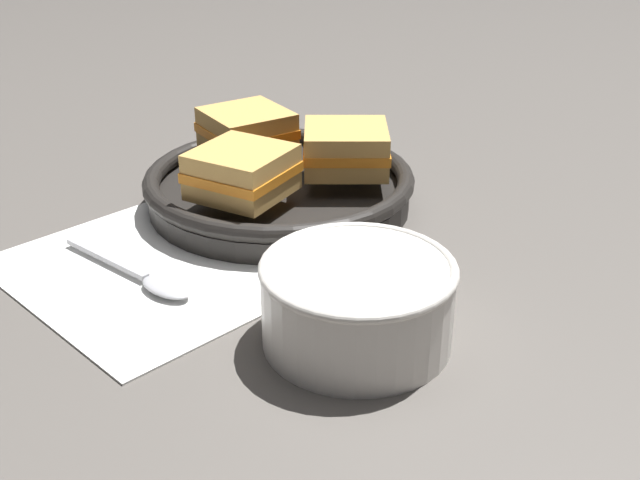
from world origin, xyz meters
The scene contains 8 objects.
ground_plane centered at (0.00, 0.00, 0.00)m, with size 4.00×4.00×0.00m, color #56514C.
napkin centered at (-0.10, -0.07, 0.00)m, with size 0.29×0.26×0.00m.
soup_bowl centered at (0.12, -0.05, 0.04)m, with size 0.15×0.15×0.07m.
spoon centered at (-0.08, -0.09, 0.01)m, with size 0.17×0.03×0.01m.
skillet centered at (-0.10, 0.12, 0.02)m, with size 0.29×0.29×0.04m.
sandwich_near_left centered at (-0.09, 0.05, 0.06)m, with size 0.10×0.10×0.05m.
sandwich_near_right centered at (-0.04, 0.16, 0.06)m, with size 0.12×0.12×0.05m.
sandwich_far_left centered at (-0.16, 0.14, 0.06)m, with size 0.11×0.11×0.05m.
Camera 1 is at (0.41, -0.49, 0.36)m, focal length 45.00 mm.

